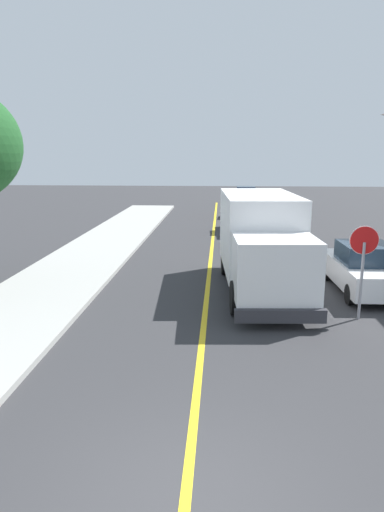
% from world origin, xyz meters
% --- Properties ---
extents(ground_plane, '(120.00, 120.00, 0.00)m').
position_xyz_m(ground_plane, '(0.00, 0.00, 0.00)').
color(ground_plane, '#303033').
extents(centre_line_yellow, '(0.16, 56.00, 0.01)m').
position_xyz_m(centre_line_yellow, '(0.00, 10.00, 0.00)').
color(centre_line_yellow, gold).
rests_on(centre_line_yellow, ground).
extents(box_truck, '(2.82, 7.31, 3.20)m').
position_xyz_m(box_truck, '(1.79, 10.06, 1.77)').
color(box_truck, white).
rests_on(box_truck, ground).
extents(parked_car_near, '(1.93, 4.45, 1.67)m').
position_xyz_m(parked_car_near, '(2.45, 16.14, 0.79)').
color(parked_car_near, '#4C564C').
rests_on(parked_car_near, ground).
extents(parked_car_mid, '(2.01, 4.48, 1.67)m').
position_xyz_m(parked_car_mid, '(1.70, 21.86, 0.79)').
color(parked_car_mid, '#B7B7BC').
rests_on(parked_car_mid, ground).
extents(parked_car_far, '(1.98, 4.47, 1.67)m').
position_xyz_m(parked_car_far, '(2.08, 28.19, 0.79)').
color(parked_car_far, maroon).
rests_on(parked_car_far, ground).
extents(parked_car_furthest, '(1.88, 4.43, 1.67)m').
position_xyz_m(parked_car_furthest, '(2.57, 35.65, 0.79)').
color(parked_car_furthest, '#2D4793').
rests_on(parked_car_furthest, ground).
extents(parked_van_across, '(1.93, 4.45, 1.67)m').
position_xyz_m(parked_van_across, '(5.20, 9.98, 0.79)').
color(parked_van_across, silver).
rests_on(parked_van_across, ground).
extents(stop_sign, '(0.80, 0.10, 2.65)m').
position_xyz_m(stop_sign, '(4.34, 7.31, 1.86)').
color(stop_sign, gray).
rests_on(stop_sign, ground).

